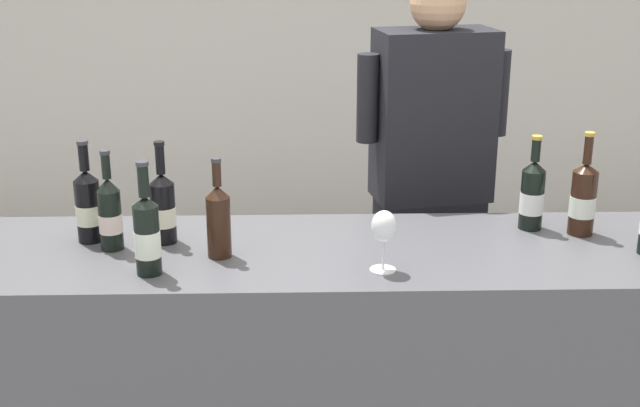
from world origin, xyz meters
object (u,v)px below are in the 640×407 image
(wine_bottle_2, at_px, (532,195))
(wine_bottle_5, at_px, (88,205))
(wine_bottle_0, at_px, (163,208))
(person_server, at_px, (429,209))
(wine_bottle_3, at_px, (583,199))
(wine_bottle_1, at_px, (147,234))
(wine_glass, at_px, (384,229))
(wine_bottle_7, at_px, (218,219))
(wine_bottle_4, at_px, (110,214))

(wine_bottle_2, relative_size, wine_bottle_5, 0.96)
(wine_bottle_0, bearing_deg, person_server, 31.24)
(wine_bottle_3, relative_size, person_server, 0.20)
(wine_bottle_5, bearing_deg, wine_bottle_3, 0.81)
(wine_bottle_1, height_order, wine_bottle_2, wine_bottle_1)
(wine_bottle_2, height_order, wine_glass, wine_bottle_2)
(wine_bottle_2, distance_m, wine_bottle_3, 0.16)
(wine_bottle_3, xyz_separation_m, person_server, (-0.41, 0.53, -0.22))
(wine_bottle_7, distance_m, person_server, 1.05)
(wine_bottle_4, height_order, wine_bottle_5, wine_bottle_5)
(wine_bottle_1, height_order, person_server, person_server)
(wine_bottle_3, xyz_separation_m, wine_bottle_5, (-1.59, -0.02, -0.00))
(wine_glass, bearing_deg, wine_bottle_5, 163.74)
(wine_bottle_3, relative_size, wine_bottle_7, 1.10)
(wine_bottle_1, bearing_deg, wine_bottle_7, 33.43)
(wine_bottle_7, relative_size, wine_glass, 1.68)
(wine_bottle_3, bearing_deg, person_server, 128.14)
(wine_bottle_0, distance_m, wine_bottle_5, 0.24)
(wine_bottle_5, bearing_deg, wine_bottle_4, -40.53)
(wine_bottle_2, bearing_deg, wine_bottle_4, -173.69)
(wine_bottle_1, relative_size, person_server, 0.20)
(wine_bottle_2, xyz_separation_m, wine_bottle_7, (-1.02, -0.22, 0.00))
(wine_bottle_0, xyz_separation_m, wine_bottle_1, (-0.01, -0.25, 0.01))
(wine_bottle_5, bearing_deg, wine_bottle_1, -49.38)
(wine_bottle_3, bearing_deg, wine_bottle_0, -178.28)
(person_server, bearing_deg, wine_bottle_7, -137.28)
(wine_bottle_4, relative_size, person_server, 0.18)
(wine_bottle_5, bearing_deg, wine_bottle_0, -4.32)
(wine_bottle_7, bearing_deg, wine_bottle_5, 161.41)
(wine_glass, bearing_deg, wine_bottle_1, -179.66)
(wine_bottle_7, height_order, wine_glass, wine_bottle_7)
(wine_bottle_5, relative_size, person_server, 0.19)
(wine_bottle_3, distance_m, person_server, 0.71)
(wine_bottle_1, xyz_separation_m, wine_bottle_5, (-0.23, 0.27, -0.00))
(wine_bottle_7, bearing_deg, wine_bottle_2, 12.31)
(wine_glass, bearing_deg, wine_bottle_4, 166.79)
(wine_bottle_1, distance_m, wine_bottle_2, 1.26)
(wine_bottle_1, bearing_deg, person_server, 41.00)
(wine_glass, relative_size, person_server, 0.11)
(wine_bottle_2, height_order, wine_bottle_4, same)
(person_server, bearing_deg, wine_bottle_2, -60.81)
(wine_bottle_2, relative_size, wine_bottle_7, 1.02)
(wine_bottle_5, relative_size, wine_bottle_7, 1.06)
(wine_bottle_0, distance_m, wine_glass, 0.72)
(wine_bottle_0, height_order, wine_bottle_3, wine_bottle_3)
(wine_bottle_3, height_order, wine_bottle_7, wine_bottle_3)
(wine_bottle_3, distance_m, wine_glass, 0.74)
(wine_glass, bearing_deg, person_server, 72.21)
(wine_glass, xyz_separation_m, person_server, (0.26, 0.82, -0.23))
(wine_bottle_4, bearing_deg, wine_bottle_1, -53.30)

